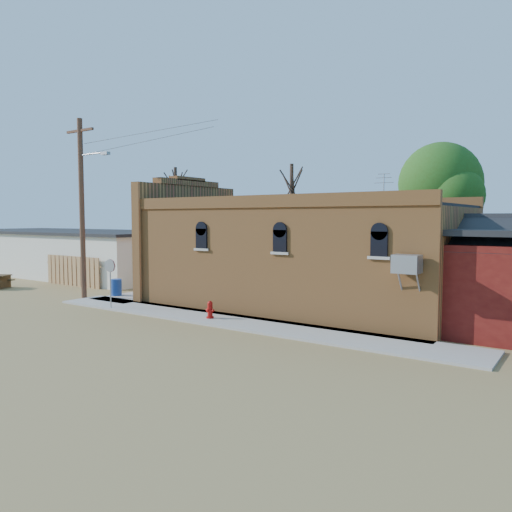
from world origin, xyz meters
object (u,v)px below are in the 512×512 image
Objects in this scene: brick_bar at (295,256)px; stop_sign at (110,270)px; utility_pole at (82,204)px; fire_hydrant at (210,310)px; trash_barrel at (116,287)px.

stop_sign is (-6.31, -5.49, -0.58)m from brick_bar.
utility_pole is (-9.79, -4.29, 2.43)m from brick_bar.
brick_bar is 23.61× the size of fire_hydrant.
fire_hydrant is at bearing 25.77° from stop_sign.
brick_bar reaches higher than fire_hydrant.
stop_sign reaches higher than fire_hydrant.
fire_hydrant is (8.62, -0.47, -4.35)m from utility_pole.
brick_bar is 19.28× the size of trash_barrel.
utility_pole is 9.67m from fire_hydrant.
utility_pole is 10.58× the size of trash_barrel.
utility_pole is at bearing -156.31° from brick_bar.
fire_hydrant is 7.97m from trash_barrel.
fire_hydrant is at bearing -103.77° from brick_bar.
brick_bar is at bearing 83.27° from fire_hydrant.
utility_pole reaches higher than trash_barrel.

